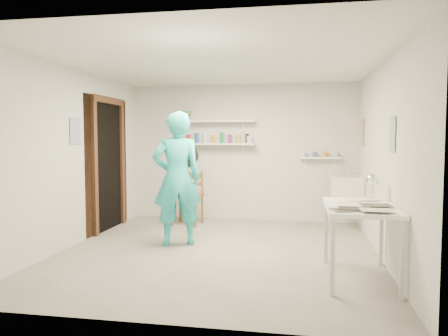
% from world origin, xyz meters
% --- Properties ---
extents(floor, '(4.00, 4.50, 0.02)m').
position_xyz_m(floor, '(0.00, 0.00, -0.01)').
color(floor, slate).
rests_on(floor, ground).
extents(ceiling, '(4.00, 4.50, 0.02)m').
position_xyz_m(ceiling, '(0.00, 0.00, 2.41)').
color(ceiling, silver).
rests_on(ceiling, wall_back).
extents(wall_back, '(4.00, 0.02, 2.40)m').
position_xyz_m(wall_back, '(0.00, 2.26, 1.20)').
color(wall_back, silver).
rests_on(wall_back, ground).
extents(wall_front, '(4.00, 0.02, 2.40)m').
position_xyz_m(wall_front, '(0.00, -2.26, 1.20)').
color(wall_front, silver).
rests_on(wall_front, ground).
extents(wall_left, '(0.02, 4.50, 2.40)m').
position_xyz_m(wall_left, '(-2.01, 0.00, 1.20)').
color(wall_left, silver).
rests_on(wall_left, ground).
extents(wall_right, '(0.02, 4.50, 2.40)m').
position_xyz_m(wall_right, '(2.01, 0.00, 1.20)').
color(wall_right, silver).
rests_on(wall_right, ground).
extents(doorway_recess, '(0.02, 0.90, 2.00)m').
position_xyz_m(doorway_recess, '(-1.99, 1.05, 1.00)').
color(doorway_recess, black).
rests_on(doorway_recess, wall_left).
extents(corridor_box, '(1.40, 1.50, 2.10)m').
position_xyz_m(corridor_box, '(-2.70, 1.05, 1.05)').
color(corridor_box, brown).
rests_on(corridor_box, ground).
extents(door_lintel, '(0.06, 1.05, 0.10)m').
position_xyz_m(door_lintel, '(-1.97, 1.05, 2.05)').
color(door_lintel, brown).
rests_on(door_lintel, wall_left).
extents(door_jamb_near, '(0.06, 0.10, 2.00)m').
position_xyz_m(door_jamb_near, '(-1.97, 0.55, 1.00)').
color(door_jamb_near, brown).
rests_on(door_jamb_near, ground).
extents(door_jamb_far, '(0.06, 0.10, 2.00)m').
position_xyz_m(door_jamb_far, '(-1.97, 1.55, 1.00)').
color(door_jamb_far, brown).
rests_on(door_jamb_far, ground).
extents(shelf_lower, '(1.50, 0.22, 0.03)m').
position_xyz_m(shelf_lower, '(-0.50, 2.13, 1.35)').
color(shelf_lower, white).
rests_on(shelf_lower, wall_back).
extents(shelf_upper, '(1.50, 0.22, 0.03)m').
position_xyz_m(shelf_upper, '(-0.50, 2.13, 1.75)').
color(shelf_upper, white).
rests_on(shelf_upper, wall_back).
extents(ledge_shelf, '(0.70, 0.14, 0.03)m').
position_xyz_m(ledge_shelf, '(1.35, 2.17, 1.12)').
color(ledge_shelf, white).
rests_on(ledge_shelf, wall_back).
extents(poster_left, '(0.01, 0.28, 0.36)m').
position_xyz_m(poster_left, '(-1.99, 0.05, 1.55)').
color(poster_left, '#334C7F').
rests_on(poster_left, wall_left).
extents(poster_right_a, '(0.01, 0.34, 0.42)m').
position_xyz_m(poster_right_a, '(1.99, 1.80, 1.55)').
color(poster_right_a, '#995933').
rests_on(poster_right_a, wall_right).
extents(poster_right_b, '(0.01, 0.30, 0.38)m').
position_xyz_m(poster_right_b, '(1.99, -0.55, 1.50)').
color(poster_right_b, '#3F724C').
rests_on(poster_right_b, wall_right).
extents(belfast_sink, '(0.48, 0.60, 0.30)m').
position_xyz_m(belfast_sink, '(1.75, 1.70, 0.70)').
color(belfast_sink, white).
rests_on(belfast_sink, wall_right).
extents(man, '(0.78, 0.66, 1.81)m').
position_xyz_m(man, '(-0.62, 0.24, 0.91)').
color(man, '#27C7C5').
rests_on(man, ground).
extents(wall_clock, '(0.31, 0.16, 0.33)m').
position_xyz_m(wall_clock, '(-0.53, 0.45, 1.21)').
color(wall_clock, beige).
rests_on(wall_clock, man).
extents(wooden_chair, '(0.50, 0.48, 0.99)m').
position_xyz_m(wooden_chair, '(-0.84, 1.61, 0.49)').
color(wooden_chair, brown).
rests_on(wooden_chair, ground).
extents(work_table, '(0.69, 1.16, 0.77)m').
position_xyz_m(work_table, '(1.64, -0.83, 0.39)').
color(work_table, white).
rests_on(work_table, ground).
extents(desk_lamp, '(0.14, 0.14, 0.14)m').
position_xyz_m(desk_lamp, '(1.83, -0.37, 0.99)').
color(desk_lamp, silver).
rests_on(desk_lamp, work_table).
extents(spray_cans, '(1.31, 0.06, 0.17)m').
position_xyz_m(spray_cans, '(-0.50, 2.13, 1.45)').
color(spray_cans, black).
rests_on(spray_cans, shelf_lower).
extents(book_stack, '(0.28, 0.14, 0.17)m').
position_xyz_m(book_stack, '(-1.05, 2.13, 1.85)').
color(book_stack, red).
rests_on(book_stack, shelf_upper).
extents(ledge_pots, '(0.48, 0.07, 0.09)m').
position_xyz_m(ledge_pots, '(1.35, 2.17, 1.18)').
color(ledge_pots, silver).
rests_on(ledge_pots, ledge_shelf).
extents(papers, '(0.30, 0.22, 0.03)m').
position_xyz_m(papers, '(1.64, -0.83, 0.79)').
color(papers, silver).
rests_on(papers, work_table).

